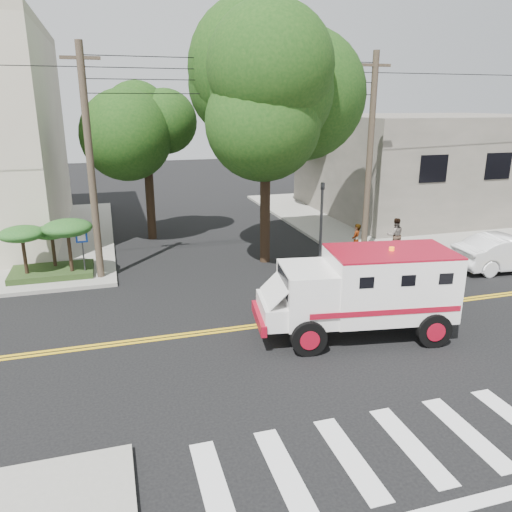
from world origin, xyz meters
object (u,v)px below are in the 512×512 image
object	(u,v)px
pedestrian_b	(395,235)
parked_sedan	(509,253)
pedestrian_a	(356,241)
armored_truck	(364,288)

from	to	relation	value
pedestrian_b	parked_sedan	bearing A→B (deg)	150.87
parked_sedan	pedestrian_a	xyz separation A→B (m)	(-5.60, 3.11, 0.15)
parked_sedan	armored_truck	bearing A→B (deg)	116.74
parked_sedan	pedestrian_b	xyz separation A→B (m)	(-3.48, 3.30, 0.20)
armored_truck	pedestrian_a	distance (m)	7.78
armored_truck	pedestrian_a	size ratio (longest dim) A/B	3.98
pedestrian_a	pedestrian_b	distance (m)	2.13
parked_sedan	pedestrian_b	world-z (taller)	pedestrian_b
armored_truck	pedestrian_a	xyz separation A→B (m)	(3.38, 6.98, -0.60)
armored_truck	parked_sedan	world-z (taller)	armored_truck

